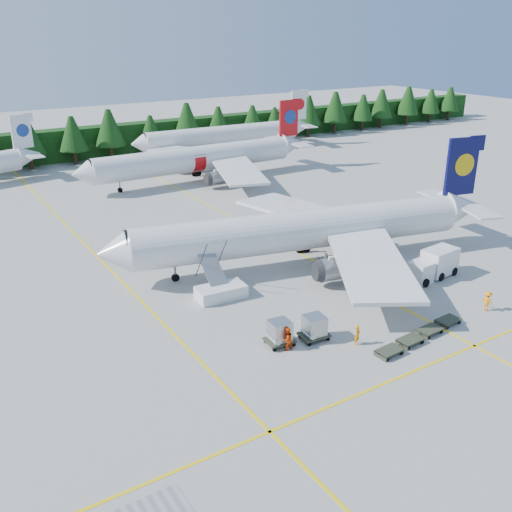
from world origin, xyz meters
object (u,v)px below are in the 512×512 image
airliner_red (192,160)px  airstairs (219,288)px  service_truck (433,265)px  airliner_navy (295,232)px

airliner_red → airstairs: size_ratio=6.32×
airliner_red → service_truck: bearing=-86.8°
airliner_navy → service_truck: bearing=-33.7°
airliner_navy → airstairs: (-10.80, -2.68, -2.87)m
airstairs → service_truck: size_ratio=1.06×
airliner_navy → airliner_red: bearing=92.8°
service_truck → airliner_red: bearing=88.5°
airstairs → service_truck: airstairs is taller
airliner_navy → airliner_red: airliner_navy is taller
airliner_navy → airliner_red: 39.09m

